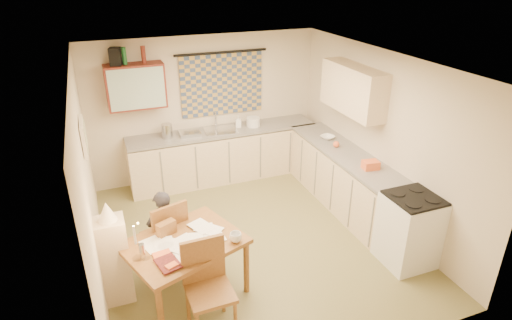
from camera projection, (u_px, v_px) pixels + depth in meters
name	position (u px, v px, depth m)	size (l,w,h in m)	color
floor	(252.00, 239.00, 6.08)	(4.00, 4.50, 0.02)	olive
ceiling	(251.00, 62.00, 5.02)	(4.00, 4.50, 0.02)	white
wall_back	(206.00, 108.00, 7.46)	(4.00, 0.02, 2.50)	beige
wall_front	(345.00, 263.00, 3.64)	(4.00, 0.02, 2.50)	beige
wall_left	(87.00, 186.00, 4.89)	(0.02, 4.50, 2.50)	beige
wall_right	(381.00, 138.00, 6.21)	(0.02, 4.50, 2.50)	beige
window_blind	(222.00, 85.00, 7.35)	(1.45, 0.03, 1.05)	navy
curtain_rod	(221.00, 52.00, 7.10)	(0.04, 0.04, 1.60)	black
wall_cabinet	(136.00, 86.00, 6.70)	(0.90, 0.34, 0.70)	#591C14
wall_cabinet_glass	(137.00, 89.00, 6.55)	(0.84, 0.02, 0.64)	#99B2A5
upper_cabinet_right	(353.00, 89.00, 6.36)	(0.34, 1.30, 0.70)	#D2B690
framed_print	(83.00, 137.00, 5.05)	(0.04, 0.50, 0.40)	beige
print_canvas	(86.00, 136.00, 5.06)	(0.01, 0.42, 0.32)	beige
counter_back	(224.00, 155.00, 7.60)	(3.30, 0.62, 0.92)	#D2B690
counter_right	(349.00, 183.00, 6.63)	(0.62, 2.95, 0.92)	#D2B690
stove	(409.00, 230.00, 5.44)	(0.62, 0.62, 0.96)	white
sink	(221.00, 133.00, 7.41)	(0.55, 0.45, 0.10)	silver
tap	(216.00, 120.00, 7.47)	(0.03, 0.03, 0.28)	silver
dish_rack	(190.00, 133.00, 7.20)	(0.35, 0.30, 0.06)	silver
kettle	(167.00, 131.00, 7.04)	(0.18, 0.18, 0.24)	silver
mixing_bowl	(253.00, 122.00, 7.55)	(0.24, 0.24, 0.16)	white
soap_bottle	(238.00, 121.00, 7.50)	(0.11, 0.11, 0.21)	white
bowl	(328.00, 137.00, 7.03)	(0.28, 0.28, 0.05)	white
orange_bag	(371.00, 165.00, 6.01)	(0.22, 0.16, 0.12)	orange
fruit_orange	(336.00, 144.00, 6.71)	(0.10, 0.10, 0.10)	orange
speaker	(115.00, 57.00, 6.41)	(0.16, 0.20, 0.26)	black
bottle_green	(124.00, 56.00, 6.45)	(0.07, 0.07, 0.26)	#195926
bottle_brown	(143.00, 55.00, 6.55)	(0.07, 0.07, 0.26)	#591C14
dining_table	(186.00, 268.00, 4.91)	(1.49, 1.31, 0.75)	brown
chair_far	(167.00, 248.00, 5.37)	(0.57, 0.57, 1.02)	brown
chair_near	(210.00, 305.00, 4.47)	(0.47, 0.47, 1.03)	brown
person	(164.00, 232.00, 5.25)	(0.46, 0.35, 1.12)	black
shelf_stand	(115.00, 260.00, 4.80)	(0.32, 0.30, 1.06)	#D2B690
lampshade	(107.00, 211.00, 4.53)	(0.20, 0.20, 0.22)	beige
letter_rack	(166.00, 228.00, 4.85)	(0.22, 0.10, 0.16)	brown
mug	(236.00, 237.00, 4.74)	(0.19, 0.19, 0.11)	white
magazine	(158.00, 268.00, 4.33)	(0.27, 0.33, 0.03)	maroon
book	(155.00, 261.00, 4.44)	(0.22, 0.28, 0.02)	orange
orange_box	(172.00, 266.00, 4.34)	(0.12, 0.08, 0.04)	orange
eyeglasses	(211.00, 250.00, 4.61)	(0.13, 0.04, 0.02)	black
candle_holder	(142.00, 251.00, 4.45)	(0.06, 0.06, 0.18)	silver
candle	(135.00, 235.00, 4.37)	(0.02, 0.02, 0.22)	white
candle_flame	(138.00, 223.00, 4.35)	(0.02, 0.02, 0.02)	#FFCC66
papers	(188.00, 240.00, 4.76)	(0.98, 0.79, 0.02)	white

